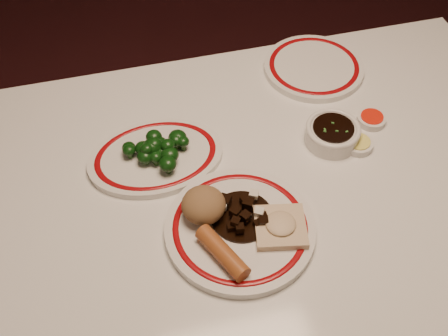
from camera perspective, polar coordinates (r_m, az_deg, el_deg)
dining_table at (r=1.21m, az=5.81°, el=-4.67°), size 1.20×0.90×0.75m
main_plate at (r=1.06m, az=1.64°, el=-6.17°), size 0.36×0.36×0.02m
rice_mound at (r=1.05m, az=-2.09°, el=-3.77°), size 0.08×0.08×0.06m
spring_roll at (r=1.00m, az=-0.16°, el=-8.59°), size 0.08×0.12×0.03m
fried_wonton at (r=1.05m, az=5.75°, el=-5.88°), size 0.11×0.11×0.03m
stirfry_heap at (r=1.06m, az=1.85°, el=-4.69°), size 0.12×0.12×0.03m
broccoli_plate at (r=1.18m, az=-6.94°, el=1.16°), size 0.30×0.26×0.02m
broccoli_pile at (r=1.16m, az=-6.82°, el=1.99°), size 0.14×0.11×0.05m
soy_bowl at (r=1.23m, az=10.93°, el=3.38°), size 0.12×0.12×0.04m
sweet_sour_dish at (r=1.29m, az=14.74°, el=4.82°), size 0.06×0.06×0.02m
mustard_dish at (r=1.23m, az=13.46°, el=2.39°), size 0.06×0.06×0.02m
far_plate at (r=1.40m, az=9.10°, el=10.08°), size 0.24×0.24×0.02m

